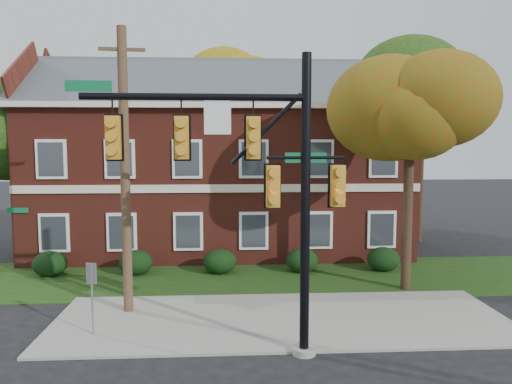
{
  "coord_description": "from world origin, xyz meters",
  "views": [
    {
      "loc": [
        -1.68,
        -13.93,
        5.48
      ],
      "look_at": [
        -0.69,
        3.0,
        3.82
      ],
      "focal_mm": 35.0,
      "sensor_mm": 36.0,
      "label": 1
    }
  ],
  "objects": [
    {
      "name": "hedge_center",
      "position": [
        -2.0,
        6.7,
        0.53
      ],
      "size": [
        1.4,
        1.26,
        1.05
      ],
      "primitive_type": "ellipsoid",
      "color": "black",
      "rests_on": "ground"
    },
    {
      "name": "sign_post",
      "position": [
        -5.5,
        0.02,
        1.45
      ],
      "size": [
        0.31,
        0.14,
        2.14
      ],
      "rotation": [
        0.0,
        0.0,
        -0.32
      ],
      "color": "slate",
      "rests_on": "ground"
    },
    {
      "name": "tree_far_rear",
      "position": [
        -0.66,
        19.79,
        8.84
      ],
      "size": [
        6.84,
        6.46,
        11.52
      ],
      "color": "black",
      "rests_on": "ground"
    },
    {
      "name": "traffic_signal",
      "position": [
        -1.08,
        -1.52,
        4.78
      ],
      "size": [
        6.91,
        0.62,
        7.71
      ],
      "rotation": [
        0.0,
        0.0,
        0.02
      ],
      "color": "gray",
      "rests_on": "ground"
    },
    {
      "name": "tree_left_rear",
      "position": [
        -11.73,
        10.84,
        6.68
      ],
      "size": [
        5.4,
        5.1,
        8.88
      ],
      "color": "black",
      "rests_on": "ground"
    },
    {
      "name": "hedge_left",
      "position": [
        -5.5,
        6.7,
        0.53
      ],
      "size": [
        1.4,
        1.26,
        1.05
      ],
      "primitive_type": "ellipsoid",
      "color": "black",
      "rests_on": "ground"
    },
    {
      "name": "tree_near_right",
      "position": [
        5.22,
        3.87,
        6.67
      ],
      "size": [
        4.5,
        4.25,
        8.58
      ],
      "color": "black",
      "rests_on": "ground"
    },
    {
      "name": "hedge_far_right",
      "position": [
        5.0,
        6.7,
        0.53
      ],
      "size": [
        1.4,
        1.26,
        1.05
      ],
      "primitive_type": "ellipsoid",
      "color": "black",
      "rests_on": "ground"
    },
    {
      "name": "grass_strip",
      "position": [
        0.0,
        6.0,
        0.02
      ],
      "size": [
        30.0,
        6.0,
        0.04
      ],
      "primitive_type": "cube",
      "color": "#193811",
      "rests_on": "ground"
    },
    {
      "name": "apartment_building",
      "position": [
        -2.0,
        11.95,
        4.99
      ],
      "size": [
        18.8,
        8.8,
        9.74
      ],
      "color": "maroon",
      "rests_on": "ground"
    },
    {
      "name": "hedge_right",
      "position": [
        1.5,
        6.7,
        0.53
      ],
      "size": [
        1.4,
        1.26,
        1.05
      ],
      "primitive_type": "ellipsoid",
      "color": "black",
      "rests_on": "ground"
    },
    {
      "name": "ground",
      "position": [
        0.0,
        0.0,
        0.0
      ],
      "size": [
        120.0,
        120.0,
        0.0
      ],
      "primitive_type": "plane",
      "color": "black",
      "rests_on": "ground"
    },
    {
      "name": "utility_pole",
      "position": [
        -4.89,
        2.0,
        4.6
      ],
      "size": [
        1.41,
        0.34,
        9.07
      ],
      "rotation": [
        0.0,
        0.0,
        0.12
      ],
      "color": "#473521",
      "rests_on": "ground"
    },
    {
      "name": "sidewalk",
      "position": [
        0.0,
        1.0,
        0.04
      ],
      "size": [
        14.0,
        5.0,
        0.08
      ],
      "primitive_type": "cube",
      "color": "gray",
      "rests_on": "ground"
    },
    {
      "name": "tree_right_rear",
      "position": [
        9.31,
        12.81,
        8.12
      ],
      "size": [
        6.3,
        5.95,
        10.62
      ],
      "color": "black",
      "rests_on": "ground"
    },
    {
      "name": "hedge_far_left",
      "position": [
        -9.0,
        6.7,
        0.53
      ],
      "size": [
        1.4,
        1.26,
        1.05
      ],
      "primitive_type": "ellipsoid",
      "color": "black",
      "rests_on": "ground"
    }
  ]
}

